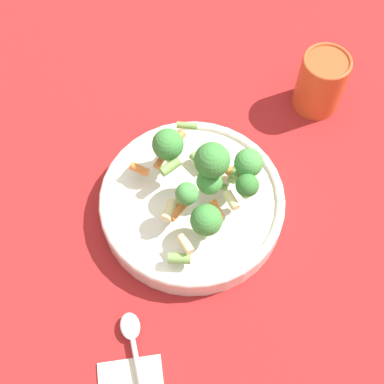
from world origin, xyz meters
TOP-DOWN VIEW (x-y plane):
  - ground_plane at (0.00, 0.00)m, footprint 3.00×3.00m
  - bowl at (0.00, 0.00)m, footprint 0.26×0.26m
  - pasta_salad at (0.00, -0.02)m, footprint 0.21×0.18m
  - cup at (0.16, -0.23)m, footprint 0.07×0.07m
  - spoon at (-0.20, 0.10)m, footprint 0.20×0.03m

SIDE VIEW (x-z plane):
  - ground_plane at x=0.00m, z-range 0.00..0.00m
  - spoon at x=-0.20m, z-range 0.01..0.02m
  - bowl at x=0.00m, z-range 0.00..0.04m
  - cup at x=0.16m, z-range 0.00..0.10m
  - pasta_salad at x=0.00m, z-range 0.04..0.14m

